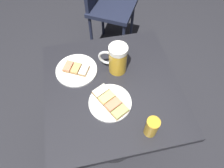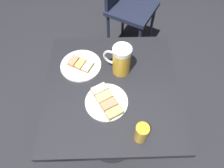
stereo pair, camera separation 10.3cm
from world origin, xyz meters
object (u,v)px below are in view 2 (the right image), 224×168
(plate_near, at_px, (107,101))
(cafe_chair, at_px, (126,2))
(beer_mug, at_px, (121,60))
(plate_far, at_px, (81,65))
(beer_glass_small, at_px, (141,133))

(plate_near, xyz_separation_m, cafe_chair, (0.18, 1.10, -0.20))
(beer_mug, distance_m, cafe_chair, 0.95)
(plate_near, height_order, plate_far, same)
(cafe_chair, bearing_deg, beer_glass_small, 28.51)
(beer_glass_small, bearing_deg, cafe_chair, 88.31)
(plate_near, height_order, beer_glass_small, beer_glass_small)
(beer_mug, bearing_deg, plate_far, 170.63)
(beer_glass_small, height_order, cafe_chair, cafe_chair)
(plate_far, xyz_separation_m, beer_glass_small, (0.28, -0.41, 0.05))
(beer_mug, bearing_deg, beer_glass_small, -79.93)
(plate_far, relative_size, cafe_chair, 0.25)
(plate_near, height_order, cafe_chair, cafe_chair)
(plate_far, bearing_deg, cafe_chair, 69.72)
(beer_glass_small, xyz_separation_m, cafe_chair, (0.04, 1.28, -0.25))
(plate_near, xyz_separation_m, beer_glass_small, (0.15, -0.18, 0.04))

